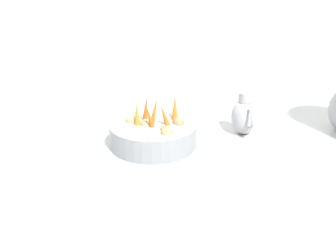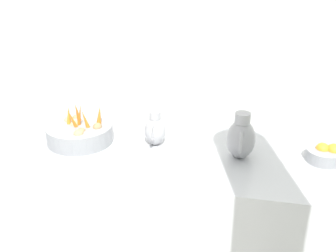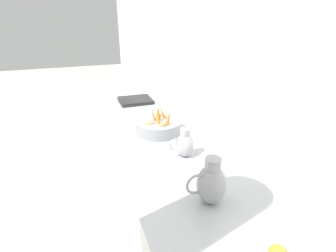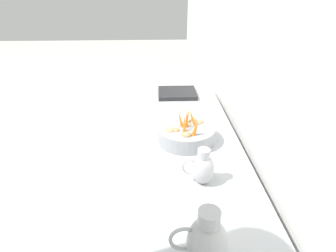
{
  "view_description": "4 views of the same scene",
  "coord_description": "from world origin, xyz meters",
  "px_view_note": "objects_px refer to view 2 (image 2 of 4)",
  "views": [
    {
      "loc": [
        0.2,
        -0.54,
        1.66
      ],
      "look_at": [
        -1.47,
        -0.2,
        0.97
      ],
      "focal_mm": 46.09,
      "sensor_mm": 36.0,
      "label": 1
    },
    {
      "loc": [
        0.42,
        0.64,
        1.9
      ],
      "look_at": [
        -1.42,
        0.26,
        1.05
      ],
      "focal_mm": 42.82,
      "sensor_mm": 36.0,
      "label": 2
    },
    {
      "loc": [
        -0.91,
        1.58,
        1.76
      ],
      "look_at": [
        -1.47,
        0.02,
        1.04
      ],
      "focal_mm": 28.05,
      "sensor_mm": 36.0,
      "label": 3
    },
    {
      "loc": [
        -1.31,
        1.34,
        1.82
      ],
      "look_at": [
        -1.37,
        -0.08,
        1.08
      ],
      "focal_mm": 30.46,
      "sensor_mm": 36.0,
      "label": 4
    }
  ],
  "objects_px": {
    "orange_bowl": "(325,154)",
    "metal_pitcher_tall": "(241,138)",
    "metal_pitcher_short": "(155,130)",
    "vegetable_colander": "(80,132)"
  },
  "relations": [
    {
      "from": "orange_bowl",
      "to": "metal_pitcher_tall",
      "type": "height_order",
      "value": "metal_pitcher_tall"
    },
    {
      "from": "metal_pitcher_tall",
      "to": "metal_pitcher_short",
      "type": "xyz_separation_m",
      "value": [
        -0.06,
        -0.47,
        -0.02
      ]
    },
    {
      "from": "vegetable_colander",
      "to": "metal_pitcher_short",
      "type": "height_order",
      "value": "vegetable_colander"
    },
    {
      "from": "vegetable_colander",
      "to": "metal_pitcher_short",
      "type": "relative_size",
      "value": 1.87
    },
    {
      "from": "metal_pitcher_short",
      "to": "vegetable_colander",
      "type": "bearing_deg",
      "value": -84.24
    },
    {
      "from": "orange_bowl",
      "to": "vegetable_colander",
      "type": "bearing_deg",
      "value": -88.33
    },
    {
      "from": "orange_bowl",
      "to": "metal_pitcher_short",
      "type": "relative_size",
      "value": 0.91
    },
    {
      "from": "metal_pitcher_short",
      "to": "metal_pitcher_tall",
      "type": "bearing_deg",
      "value": 83.0
    },
    {
      "from": "metal_pitcher_tall",
      "to": "vegetable_colander",
      "type": "bearing_deg",
      "value": -90.93
    },
    {
      "from": "vegetable_colander",
      "to": "metal_pitcher_tall",
      "type": "distance_m",
      "value": 0.9
    }
  ]
}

